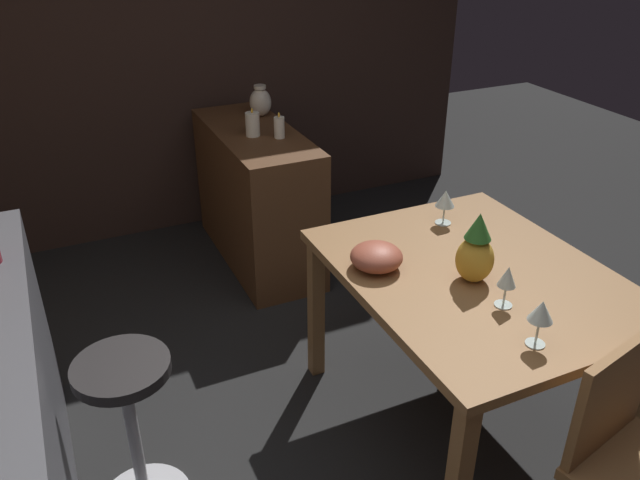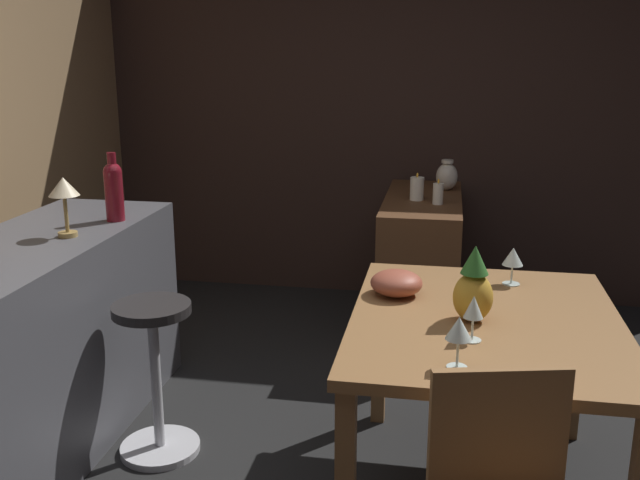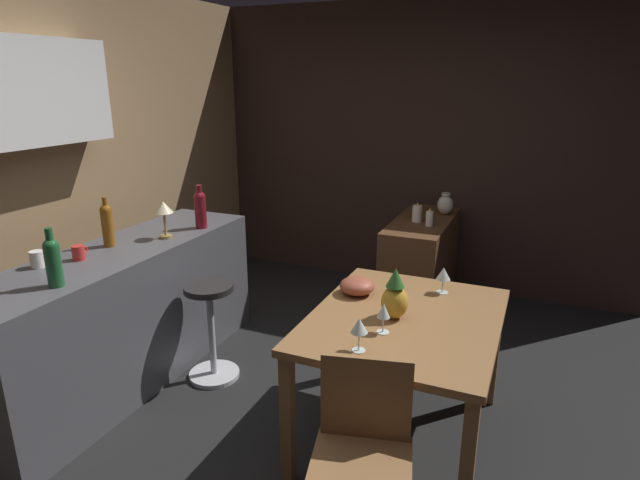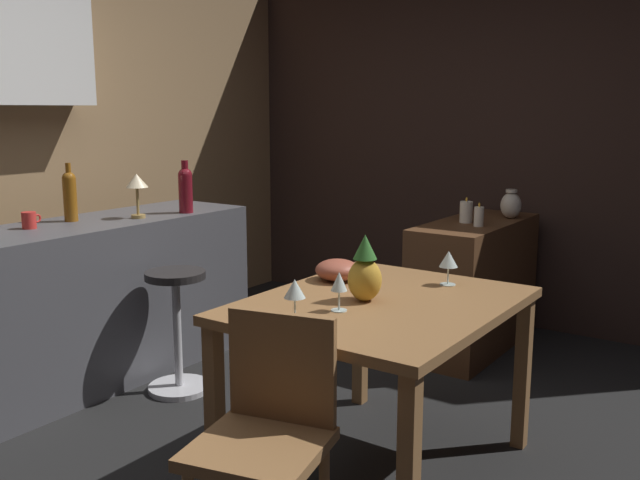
{
  "view_description": "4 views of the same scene",
  "coord_description": "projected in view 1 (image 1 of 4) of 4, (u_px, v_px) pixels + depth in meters",
  "views": [
    {
      "loc": [
        -1.46,
        1.0,
        1.99
      ],
      "look_at": [
        0.51,
        0.09,
        0.82
      ],
      "focal_mm": 35.91,
      "sensor_mm": 36.0,
      "label": 1
    },
    {
      "loc": [
        -2.3,
        -0.24,
        1.68
      ],
      "look_at": [
        0.37,
        0.23,
        0.94
      ],
      "focal_mm": 40.57,
      "sensor_mm": 36.0,
      "label": 2
    },
    {
      "loc": [
        -2.3,
        -0.98,
        1.93
      ],
      "look_at": [
        0.62,
        0.28,
        0.95
      ],
      "focal_mm": 29.46,
      "sensor_mm": 36.0,
      "label": 3
    },
    {
      "loc": [
        -2.23,
        -1.78,
        1.51
      ],
      "look_at": [
        0.74,
        0.3,
        0.83
      ],
      "focal_mm": 39.36,
      "sensor_mm": 36.0,
      "label": 4
    }
  ],
  "objects": [
    {
      "name": "pillar_candle_tall",
      "position": [
        279.0,
        127.0,
        3.49
      ],
      "size": [
        0.06,
        0.06,
        0.14
      ],
      "color": "white",
      "rests_on": "sideboard_cabinet"
    },
    {
      "name": "dining_table",
      "position": [
        474.0,
        291.0,
        2.46
      ],
      "size": [
        1.18,
        0.95,
        0.74
      ],
      "color": "olive",
      "rests_on": "ground_plane"
    },
    {
      "name": "wall_side_right",
      "position": [
        145.0,
        28.0,
        3.79
      ],
      "size": [
        0.1,
        4.4,
        2.6
      ],
      "primitive_type": "cube",
      "color": "#33231E",
      "rests_on": "ground_plane"
    },
    {
      "name": "wine_glass_right",
      "position": [
        541.0,
        312.0,
        1.97
      ],
      "size": [
        0.08,
        0.08,
        0.16
      ],
      "color": "silver",
      "rests_on": "dining_table"
    },
    {
      "name": "pineapple_centerpiece",
      "position": [
        476.0,
        252.0,
        2.31
      ],
      "size": [
        0.14,
        0.14,
        0.27
      ],
      "color": "gold",
      "rests_on": "dining_table"
    },
    {
      "name": "ground_plane",
      "position": [
        397.0,
        478.0,
        2.48
      ],
      "size": [
        9.0,
        9.0,
        0.0
      ],
      "primitive_type": "plane",
      "color": "black"
    },
    {
      "name": "fruit_bowl",
      "position": [
        376.0,
        257.0,
        2.42
      ],
      "size": [
        0.2,
        0.2,
        0.1
      ],
      "primitive_type": "ellipsoid",
      "color": "#9E4C38",
      "rests_on": "dining_table"
    },
    {
      "name": "vase_ceramic_ivory",
      "position": [
        260.0,
        102.0,
        3.82
      ],
      "size": [
        0.13,
        0.13,
        0.19
      ],
      "color": "beige",
      "rests_on": "sideboard_cabinet"
    },
    {
      "name": "wine_glass_left",
      "position": [
        507.0,
        278.0,
        2.17
      ],
      "size": [
        0.06,
        0.06,
        0.16
      ],
      "color": "silver",
      "rests_on": "dining_table"
    },
    {
      "name": "bar_stool",
      "position": [
        133.0,
        434.0,
        2.21
      ],
      "size": [
        0.34,
        0.34,
        0.66
      ],
      "color": "#262323",
      "rests_on": "ground_plane"
    },
    {
      "name": "wine_glass_center",
      "position": [
        445.0,
        199.0,
        2.72
      ],
      "size": [
        0.08,
        0.08,
        0.15
      ],
      "color": "silver",
      "rests_on": "dining_table"
    },
    {
      "name": "pillar_candle_short",
      "position": [
        253.0,
        124.0,
        3.51
      ],
      "size": [
        0.08,
        0.08,
        0.16
      ],
      "color": "white",
      "rests_on": "sideboard_cabinet"
    },
    {
      "name": "chair_near_window",
      "position": [
        635.0,
        464.0,
        1.93
      ],
      "size": [
        0.48,
        0.48,
        0.85
      ],
      "color": "olive",
      "rests_on": "ground_plane"
    },
    {
      "name": "sideboard_cabinet",
      "position": [
        258.0,
        197.0,
        3.82
      ],
      "size": [
        1.1,
        0.44,
        0.82
      ],
      "primitive_type": "cube",
      "color": "#56351E",
      "rests_on": "ground_plane"
    }
  ]
}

